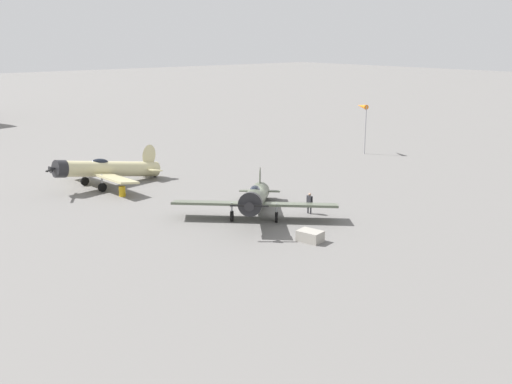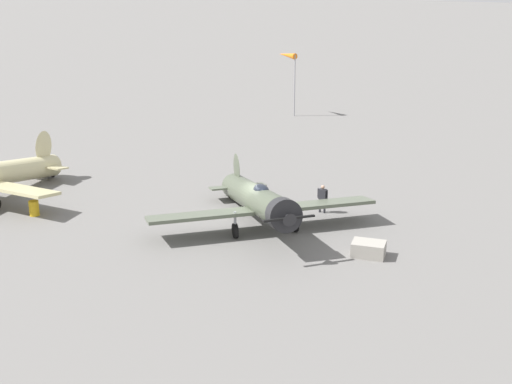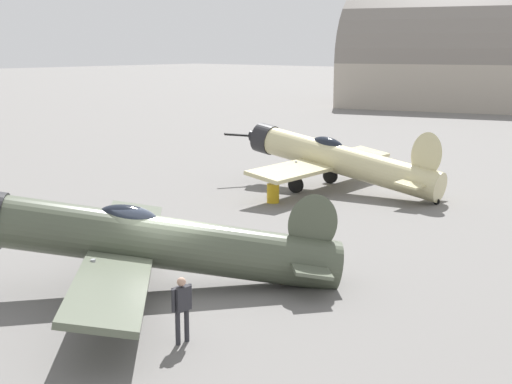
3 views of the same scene
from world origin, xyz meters
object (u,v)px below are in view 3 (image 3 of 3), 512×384
object	(u,v)px
airplane_mid_apron	(336,159)
fuel_drum	(273,193)
ground_crew_mechanic	(182,303)
airplane_foreground	(147,242)

from	to	relation	value
airplane_mid_apron	fuel_drum	bearing A→B (deg)	78.63
airplane_mid_apron	ground_crew_mechanic	world-z (taller)	airplane_mid_apron
airplane_mid_apron	ground_crew_mechanic	bearing A→B (deg)	110.48
airplane_foreground	airplane_mid_apron	bearing A→B (deg)	-120.36
fuel_drum	airplane_mid_apron	bearing A→B (deg)	171.99
airplane_mid_apron	fuel_drum	distance (m)	4.42
airplane_mid_apron	fuel_drum	size ratio (longest dim) A/B	13.41
airplane_foreground	airplane_mid_apron	world-z (taller)	airplane_mid_apron
airplane_foreground	fuel_drum	xyz separation A→B (m)	(-11.98, -5.00, -1.03)
airplane_mid_apron	fuel_drum	xyz separation A→B (m)	(4.22, -0.59, -1.17)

